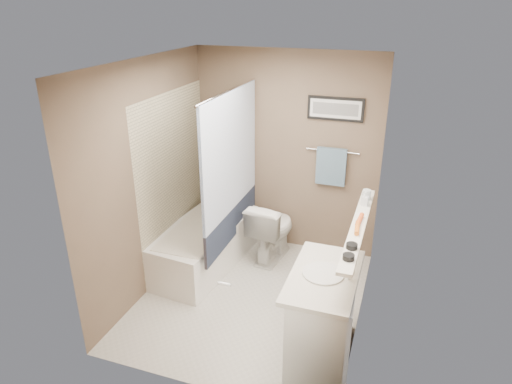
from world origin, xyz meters
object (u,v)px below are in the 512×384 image
(hair_brush_front, at_px, (357,228))
(glass_jar, at_px, (367,195))
(toilet, at_px, (272,230))
(vanity, at_px, (322,319))
(candle_bowl_far, at_px, (352,246))
(soap_bottle, at_px, (365,199))
(candle_bowl_near, at_px, (349,257))
(bathtub, at_px, (203,245))
(hair_brush_back, at_px, (360,220))

(hair_brush_front, bearing_deg, glass_jar, 90.00)
(toilet, height_order, vanity, vanity)
(toilet, bearing_deg, candle_bowl_far, 133.53)
(candle_bowl_far, relative_size, glass_jar, 0.90)
(toilet, relative_size, vanity, 0.83)
(soap_bottle, bearing_deg, vanity, -102.35)
(toilet, distance_m, candle_bowl_near, 2.08)
(candle_bowl_far, bearing_deg, toilet, 126.86)
(bathtub, relative_size, soap_bottle, 11.05)
(candle_bowl_near, height_order, hair_brush_front, hair_brush_front)
(toilet, bearing_deg, hair_brush_front, 140.58)
(bathtub, bearing_deg, glass_jar, 4.26)
(candle_bowl_far, distance_m, hair_brush_front, 0.32)
(bathtub, xyz_separation_m, hair_brush_back, (1.79, -0.55, 0.89))
(hair_brush_back, distance_m, glass_jar, 0.50)
(vanity, height_order, candle_bowl_far, candle_bowl_far)
(vanity, height_order, hair_brush_front, hair_brush_front)
(toilet, xyz_separation_m, candle_bowl_far, (1.08, -1.44, 0.76))
(candle_bowl_near, distance_m, hair_brush_back, 0.65)
(vanity, distance_m, hair_brush_front, 0.83)
(hair_brush_front, relative_size, soap_bottle, 1.62)
(candle_bowl_near, xyz_separation_m, hair_brush_front, (0.00, 0.49, 0.00))
(candle_bowl_far, xyz_separation_m, glass_jar, (0.00, 0.98, 0.03))
(glass_jar, bearing_deg, bathtub, 178.26)
(bathtub, height_order, candle_bowl_far, candle_bowl_far)
(toilet, bearing_deg, bathtub, 36.77)
(candle_bowl_near, bearing_deg, vanity, 138.88)
(toilet, relative_size, hair_brush_back, 3.38)
(toilet, bearing_deg, vanity, 128.39)
(hair_brush_front, height_order, glass_jar, glass_jar)
(candle_bowl_near, bearing_deg, glass_jar, 90.00)
(glass_jar, bearing_deg, vanity, -100.65)
(hair_brush_back, relative_size, glass_jar, 2.20)
(vanity, relative_size, soap_bottle, 6.63)
(toilet, xyz_separation_m, hair_brush_back, (1.08, -0.96, 0.77))
(vanity, distance_m, candle_bowl_far, 0.76)
(vanity, distance_m, soap_bottle, 1.17)
(vanity, bearing_deg, hair_brush_front, 56.15)
(toilet, relative_size, soap_bottle, 5.47)
(bathtub, height_order, soap_bottle, soap_bottle)
(bathtub, bearing_deg, vanity, -26.97)
(candle_bowl_near, distance_m, soap_bottle, 1.01)
(candle_bowl_far, distance_m, soap_bottle, 0.84)
(hair_brush_back, height_order, soap_bottle, soap_bottle)
(hair_brush_front, xyz_separation_m, soap_bottle, (0.00, 0.52, 0.05))
(candle_bowl_near, relative_size, candle_bowl_far, 1.00)
(candle_bowl_near, relative_size, hair_brush_front, 0.41)
(vanity, xyz_separation_m, soap_bottle, (0.19, 0.85, 0.78))
(hair_brush_front, height_order, soap_bottle, soap_bottle)
(candle_bowl_near, xyz_separation_m, candle_bowl_far, (0.00, 0.17, 0.00))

